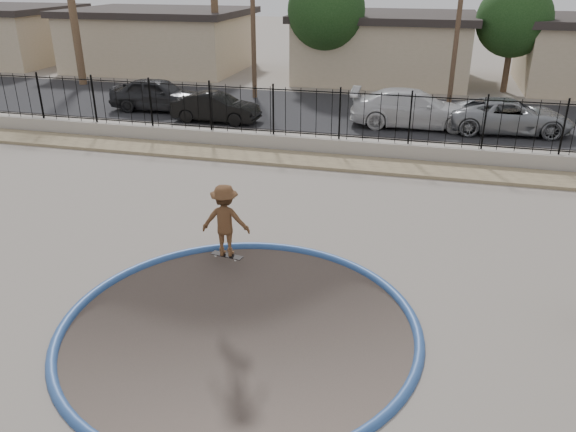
{
  "coord_description": "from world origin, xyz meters",
  "views": [
    {
      "loc": [
        3.17,
        -9.56,
        6.36
      ],
      "look_at": [
        0.2,
        2.0,
        1.07
      ],
      "focal_mm": 35.0,
      "sensor_mm": 36.0,
      "label": 1
    }
  ],
  "objects_px": {
    "car_d": "(510,116)",
    "skateboard": "(227,255)",
    "skater": "(225,224)",
    "car_b": "(216,107)",
    "car_c": "(414,108)",
    "car_a": "(158,94)"
  },
  "relations": [
    {
      "from": "skater",
      "to": "skateboard",
      "type": "bearing_deg",
      "value": 127.0
    },
    {
      "from": "skateboard",
      "to": "car_b",
      "type": "xyz_separation_m",
      "value": [
        -4.9,
        12.04,
        0.62
      ]
    },
    {
      "from": "skater",
      "to": "car_c",
      "type": "distance_m",
      "value": 13.89
    },
    {
      "from": "car_d",
      "to": "skateboard",
      "type": "bearing_deg",
      "value": 145.37
    },
    {
      "from": "skater",
      "to": "car_a",
      "type": "xyz_separation_m",
      "value": [
        -8.37,
        13.4,
        -0.07
      ]
    },
    {
      "from": "car_b",
      "to": "car_d",
      "type": "height_order",
      "value": "car_d"
    },
    {
      "from": "skater",
      "to": "car_a",
      "type": "height_order",
      "value": "skater"
    },
    {
      "from": "skater",
      "to": "skateboard",
      "type": "height_order",
      "value": "skater"
    },
    {
      "from": "car_a",
      "to": "car_b",
      "type": "xyz_separation_m",
      "value": [
        3.47,
        -1.36,
        -0.14
      ]
    },
    {
      "from": "car_b",
      "to": "car_d",
      "type": "relative_size",
      "value": 0.78
    },
    {
      "from": "skater",
      "to": "skateboard",
      "type": "relative_size",
      "value": 2.14
    },
    {
      "from": "car_c",
      "to": "skateboard",
      "type": "bearing_deg",
      "value": 161.31
    },
    {
      "from": "car_b",
      "to": "car_d",
      "type": "distance_m",
      "value": 12.57
    },
    {
      "from": "skater",
      "to": "car_a",
      "type": "distance_m",
      "value": 15.8
    },
    {
      "from": "car_b",
      "to": "car_c",
      "type": "xyz_separation_m",
      "value": [
        8.56,
        1.36,
        0.15
      ]
    },
    {
      "from": "skater",
      "to": "car_a",
      "type": "bearing_deg",
      "value": -66.0
    },
    {
      "from": "car_b",
      "to": "car_c",
      "type": "height_order",
      "value": "car_c"
    },
    {
      "from": "car_c",
      "to": "car_d",
      "type": "distance_m",
      "value": 3.94
    },
    {
      "from": "car_d",
      "to": "car_c",
      "type": "bearing_deg",
      "value": 84.92
    },
    {
      "from": "skater",
      "to": "skateboard",
      "type": "distance_m",
      "value": 0.82
    },
    {
      "from": "skater",
      "to": "car_c",
      "type": "bearing_deg",
      "value": -113.26
    },
    {
      "from": "car_c",
      "to": "car_d",
      "type": "xyz_separation_m",
      "value": [
        3.94,
        0.0,
        -0.09
      ]
    }
  ]
}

